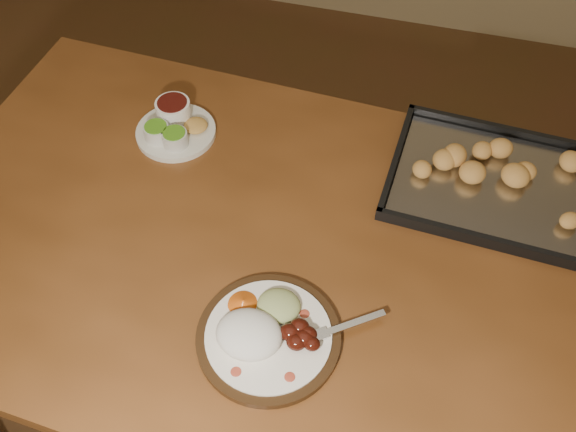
% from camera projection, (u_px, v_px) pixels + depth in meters
% --- Properties ---
extents(ground, '(4.00, 4.00, 0.00)m').
position_uv_depth(ground, '(196.00, 420.00, 1.79)').
color(ground, '#57301D').
rests_on(ground, ground).
extents(dining_table, '(1.55, 0.99, 0.75)m').
position_uv_depth(dining_table, '(281.00, 275.00, 1.32)').
color(dining_table, brown).
rests_on(dining_table, ground).
extents(dinner_plate, '(0.32, 0.25, 0.06)m').
position_uv_depth(dinner_plate, '(266.00, 333.00, 1.11)').
color(dinner_plate, black).
rests_on(dinner_plate, dining_table).
extents(condiment_saucer, '(0.18, 0.18, 0.06)m').
position_uv_depth(condiment_saucer, '(174.00, 126.00, 1.42)').
color(condiment_saucer, silver).
rests_on(condiment_saucer, dining_table).
extents(baking_tray, '(0.46, 0.35, 0.05)m').
position_uv_depth(baking_tray, '(498.00, 183.00, 1.32)').
color(baking_tray, black).
rests_on(baking_tray, dining_table).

